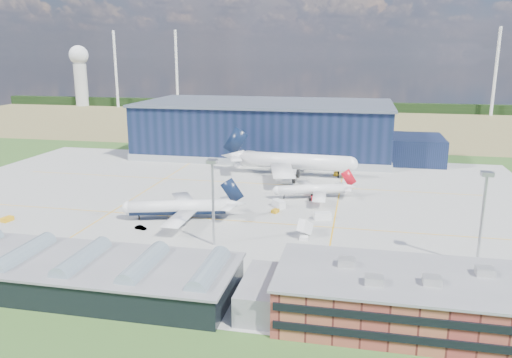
% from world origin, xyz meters
% --- Properties ---
extents(ground, '(600.00, 600.00, 0.00)m').
position_xyz_m(ground, '(0.00, 0.00, 0.00)').
color(ground, '#2A5620').
rests_on(ground, ground).
extents(apron, '(220.00, 160.00, 0.08)m').
position_xyz_m(apron, '(0.00, 10.00, 0.03)').
color(apron, gray).
rests_on(apron, ground).
extents(farmland, '(600.00, 220.00, 0.01)m').
position_xyz_m(farmland, '(0.00, 220.00, 0.00)').
color(farmland, olive).
rests_on(farmland, ground).
extents(treeline, '(600.00, 8.00, 8.00)m').
position_xyz_m(treeline, '(0.00, 300.00, 4.00)').
color(treeline, black).
rests_on(treeline, ground).
extents(horizon_dressing, '(440.20, 18.00, 70.00)m').
position_xyz_m(horizon_dressing, '(-191.30, 294.39, 34.20)').
color(horizon_dressing, white).
rests_on(horizon_dressing, ground).
extents(hangar, '(145.00, 62.00, 26.10)m').
position_xyz_m(hangar, '(2.81, 94.80, 11.62)').
color(hangar, '#0E1A31').
rests_on(hangar, ground).
extents(ops_building, '(46.00, 23.00, 10.90)m').
position_xyz_m(ops_building, '(55.01, -60.00, 4.79)').
color(ops_building, maroon).
rests_on(ops_building, ground).
extents(glass_concourse, '(78.00, 23.00, 8.60)m').
position_xyz_m(glass_concourse, '(-6.45, -60.00, 3.69)').
color(glass_concourse, black).
rests_on(glass_concourse, ground).
extents(light_mast_center, '(2.60, 2.60, 23.00)m').
position_xyz_m(light_mast_center, '(10.00, -30.00, 15.43)').
color(light_mast_center, '#A9ABB0').
rests_on(light_mast_center, ground).
extents(light_mast_east, '(2.60, 2.60, 23.00)m').
position_xyz_m(light_mast_east, '(75.00, -30.00, 15.43)').
color(light_mast_east, '#A9ABB0').
rests_on(light_mast_east, ground).
extents(airliner_navy, '(46.27, 45.70, 12.29)m').
position_xyz_m(airliner_navy, '(-6.70, -12.00, 6.14)').
color(airliner_navy, white).
rests_on(airliner_navy, ground).
extents(airliner_red, '(38.28, 37.86, 9.90)m').
position_xyz_m(airliner_red, '(30.57, 19.06, 4.95)').
color(airliner_red, white).
rests_on(airliner_red, ground).
extents(airliner_widebody, '(60.69, 59.50, 18.83)m').
position_xyz_m(airliner_widebody, '(20.43, 51.13, 9.42)').
color(airliner_widebody, white).
rests_on(airliner_widebody, ground).
extents(gse_tug_a, '(2.73, 3.76, 1.42)m').
position_xyz_m(gse_tug_a, '(-56.27, -24.67, 0.71)').
color(gse_tug_a, gold).
rests_on(gse_tug_a, ground).
extents(gse_tug_b, '(2.46, 3.06, 1.15)m').
position_xyz_m(gse_tug_b, '(21.19, 0.26, 0.58)').
color(gse_tug_b, gold).
rests_on(gse_tug_b, ground).
extents(gse_van_a, '(5.68, 3.75, 2.28)m').
position_xyz_m(gse_van_a, '(36.37, -3.24, 1.14)').
color(gse_van_a, white).
rests_on(gse_van_a, ground).
extents(gse_cart_a, '(2.41, 3.21, 1.27)m').
position_xyz_m(gse_cart_a, '(29.10, 28.55, 0.64)').
color(gse_cart_a, white).
rests_on(gse_cart_a, ground).
extents(gse_van_b, '(5.17, 5.53, 2.39)m').
position_xyz_m(gse_van_b, '(21.25, 6.32, 1.19)').
color(gse_van_b, white).
rests_on(gse_van_b, ground).
extents(gse_tug_c, '(2.49, 3.64, 1.50)m').
position_xyz_m(gse_tug_c, '(37.62, 54.87, 0.75)').
color(gse_tug_c, gold).
rests_on(gse_tug_c, ground).
extents(gse_cart_b, '(3.93, 3.87, 1.43)m').
position_xyz_m(gse_cart_b, '(-6.13, 62.00, 0.72)').
color(gse_cart_b, white).
rests_on(gse_cart_b, ground).
extents(gse_van_c, '(5.59, 4.17, 2.42)m').
position_xyz_m(gse_van_c, '(29.78, -46.00, 1.21)').
color(gse_van_c, white).
rests_on(gse_van_c, ground).
extents(airstair, '(3.95, 5.77, 3.43)m').
position_xyz_m(airstair, '(32.78, -19.00, 1.72)').
color(airstair, white).
rests_on(airstair, ground).
extents(car_a, '(3.37, 1.84, 1.09)m').
position_xyz_m(car_a, '(57.17, -48.00, 0.54)').
color(car_a, '#99999E').
rests_on(car_a, ground).
extents(car_b, '(3.68, 1.97, 1.15)m').
position_xyz_m(car_b, '(-13.99, -23.01, 0.58)').
color(car_b, '#99999E').
rests_on(car_b, ground).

